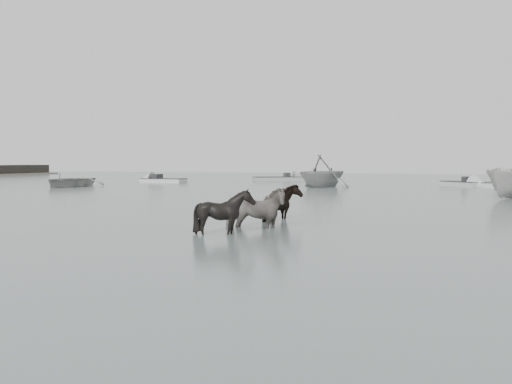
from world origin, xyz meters
TOP-DOWN VIEW (x-y plane):
  - ground at (0.00, 0.00)m, footprint 140.00×140.00m
  - pony_pinto at (0.56, -0.05)m, footprint 1.88×0.98m
  - pony_dark at (0.72, 2.24)m, footprint 1.37×1.54m
  - pony_black at (0.23, -1.53)m, footprint 1.58×1.50m
  - rowboat_lead at (-20.34, 19.69)m, footprint 4.58×5.87m
  - rowboat_trail at (-2.77, 24.94)m, footprint 5.76×6.00m
  - skiff_port at (9.22, 28.42)m, footprint 3.12×5.15m
  - skiff_outer at (-17.30, 28.51)m, footprint 5.13×1.64m
  - skiff_mid at (6.84, 29.16)m, footprint 4.28×4.56m
  - skiff_far at (-9.43, 36.52)m, footprint 6.65×4.42m

SIDE VIEW (x-z plane):
  - ground at x=0.00m, z-range 0.00..0.00m
  - skiff_port at x=9.22m, z-range 0.00..0.75m
  - skiff_outer at x=-17.30m, z-range 0.00..0.75m
  - skiff_mid at x=6.84m, z-range 0.00..0.75m
  - skiff_far at x=-9.43m, z-range 0.00..0.75m
  - rowboat_lead at x=-20.34m, z-range 0.00..1.11m
  - pony_black at x=0.23m, z-range 0.00..1.38m
  - pony_dark at x=0.72m, z-range 0.00..1.39m
  - pony_pinto at x=0.56m, z-range 0.00..1.53m
  - rowboat_trail at x=-2.77m, z-range 0.00..2.44m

